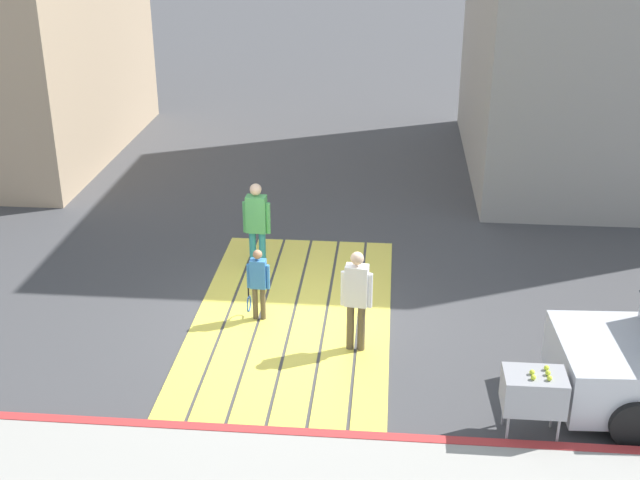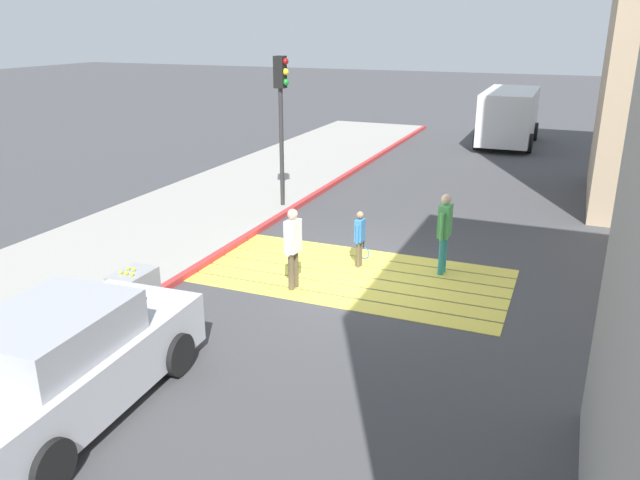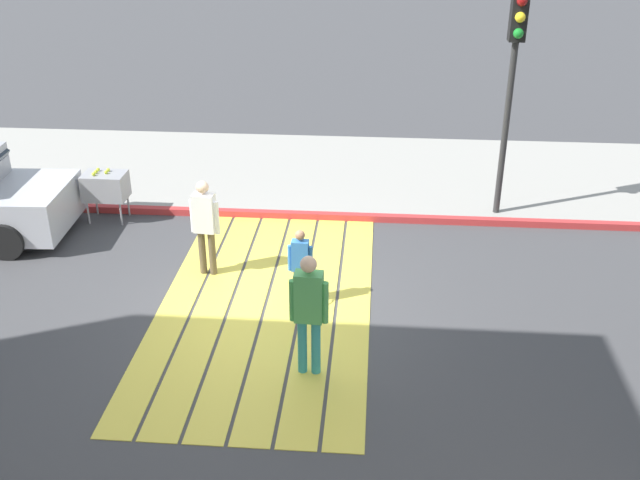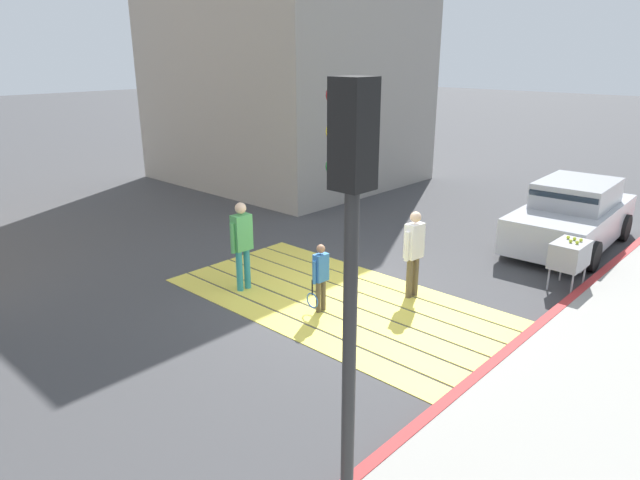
{
  "view_description": "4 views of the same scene",
  "coord_description": "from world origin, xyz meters",
  "views": [
    {
      "loc": [
        -12.2,
        -1.55,
        6.82
      ],
      "look_at": [
        0.46,
        -0.42,
        1.24
      ],
      "focal_mm": 47.02,
      "sensor_mm": 36.0,
      "label": 1
    },
    {
      "loc": [
        3.97,
        -11.55,
        5.04
      ],
      "look_at": [
        -0.61,
        -0.43,
        0.86
      ],
      "focal_mm": 34.96,
      "sensor_mm": 36.0,
      "label": 2
    },
    {
      "loc": [
        9.69,
        1.64,
        5.98
      ],
      "look_at": [
        -0.57,
        0.8,
        0.87
      ],
      "focal_mm": 41.19,
      "sensor_mm": 36.0,
      "label": 3
    },
    {
      "loc": [
        -6.3,
        7.29,
        4.41
      ],
      "look_at": [
        0.46,
        -0.03,
        1.08
      ],
      "focal_mm": 31.7,
      "sensor_mm": 36.0,
      "label": 4
    }
  ],
  "objects": [
    {
      "name": "ground_plane",
      "position": [
        0.0,
        0.0,
        0.0
      ],
      "size": [
        120.0,
        120.0,
        0.0
      ],
      "primitive_type": "plane",
      "color": "#424244"
    },
    {
      "name": "crosswalk_stripes",
      "position": [
        0.0,
        0.0,
        0.01
      ],
      "size": [
        6.4,
        3.25,
        0.01
      ],
      "color": "#EAD64C",
      "rests_on": "ground"
    },
    {
      "name": "sidewalk_west",
      "position": [
        -5.6,
        0.0,
        0.06
      ],
      "size": [
        4.8,
        40.0,
        0.12
      ],
      "primitive_type": "cube",
      "color": "#9E9B93",
      "rests_on": "ground"
    },
    {
      "name": "curb_painted",
      "position": [
        -3.25,
        0.0,
        0.07
      ],
      "size": [
        0.16,
        40.0,
        0.13
      ],
      "primitive_type": "cube",
      "color": "#BC3333",
      "rests_on": "ground"
    },
    {
      "name": "car_parked_near_curb",
      "position": [
        -2.0,
        -6.1,
        0.73
      ],
      "size": [
        2.14,
        4.38,
        1.57
      ],
      "color": "silver",
      "rests_on": "ground"
    },
    {
      "name": "van_down_street",
      "position": [
        1.16,
        16.88,
        1.28
      ],
      "size": [
        2.4,
        5.22,
        2.35
      ],
      "color": "silver",
      "rests_on": "ground"
    },
    {
      "name": "traffic_light_corner",
      "position": [
        -3.58,
        4.0,
        3.04
      ],
      "size": [
        0.39,
        0.28,
        4.24
      ],
      "color": "#2D2D2D",
      "rests_on": "ground"
    },
    {
      "name": "tennis_ball_cart",
      "position": [
        -2.9,
        -3.49,
        0.7
      ],
      "size": [
        0.56,
        0.8,
        1.02
      ],
      "color": "#99999E",
      "rests_on": "ground"
    },
    {
      "name": "pedestrian_adult_lead",
      "position": [
        1.67,
        0.84,
        1.02
      ],
      "size": [
        0.24,
        0.51,
        1.75
      ],
      "color": "teal",
      "rests_on": "ground"
    },
    {
      "name": "pedestrian_adult_trailing",
      "position": [
        -0.91,
        -1.1,
        0.97
      ],
      "size": [
        0.25,
        0.49,
        1.67
      ],
      "color": "brown",
      "rests_on": "ground"
    },
    {
      "name": "pedestrian_child_with_racket",
      "position": [
        -0.08,
        0.55,
        0.71
      ],
      "size": [
        0.28,
        0.39,
        1.26
      ],
      "color": "brown",
      "rests_on": "ground"
    }
  ]
}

